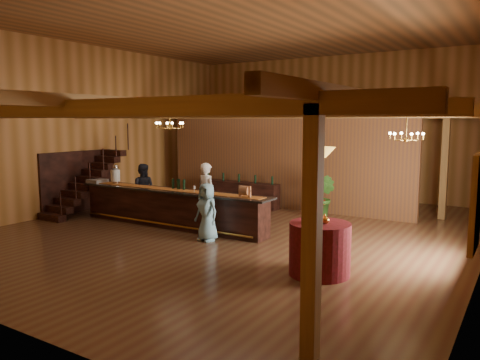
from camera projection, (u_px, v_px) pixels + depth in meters
The scene contains 29 objects.
floor at pixel (240, 230), 12.92m from camera, with size 14.00×14.00×0.00m, color #4E2D1D.
ceiling at pixel (240, 24), 12.23m from camera, with size 14.00×14.00×0.00m, color #9A6034.
wall_back at pixel (334, 127), 18.46m from camera, with size 12.00×0.10×5.50m, color #AA6D38.
wall_left at pixel (89, 128), 15.74m from camera, with size 0.10×14.00×5.50m, color #AA6D38.
beam_grid at pixel (249, 112), 12.94m from camera, with size 11.90×13.90×0.39m.
support_posts at pixel (230, 174), 12.30m from camera, with size 9.20×10.20×3.20m.
partition_wall at pixel (282, 163), 15.93m from camera, with size 9.00×0.18×3.10m, color brown.
window_right_front at pixel (477, 203), 8.25m from camera, with size 0.12×1.05×1.75m, color white.
staircase at pixel (84, 183), 15.05m from camera, with size 1.00×2.80×2.00m.
backroom_boxes at pixel (310, 186), 17.64m from camera, with size 4.10×0.60×1.10m.
tasting_bar at pixel (171, 208), 13.27m from camera, with size 6.35×0.83×1.07m.
beverage_dispenser at pixel (116, 174), 14.39m from camera, with size 0.26×0.26×0.60m.
glass_rack_tray at pixel (97, 181), 14.71m from camera, with size 0.50×0.50×0.10m, color gray.
raffle_drum at pixel (245, 191), 11.83m from camera, with size 0.34×0.24×0.30m.
bar_bottle_0 at pixel (173, 184), 13.29m from camera, with size 0.07×0.07×0.30m, color black.
bar_bottle_1 at pixel (178, 184), 13.20m from camera, with size 0.07×0.07×0.30m, color black.
bar_bottle_2 at pixel (179, 184), 13.18m from camera, with size 0.07×0.07×0.30m, color black.
bar_bottle_3 at pixel (184, 185), 13.09m from camera, with size 0.07×0.07×0.30m, color black.
backbar_shelf at pixel (239, 194), 16.47m from camera, with size 3.05×0.48×0.86m, color #401C15.
round_table at pixel (320, 249), 9.10m from camera, with size 1.19×1.19×1.03m, color maroon.
chandelier_left at pixel (170, 125), 13.16m from camera, with size 0.80×0.80×0.49m.
chandelier_right at pixel (406, 136), 11.07m from camera, with size 0.80×0.80×0.72m.
pendant_lamp at pixel (322, 152), 8.86m from camera, with size 0.52×0.52×0.90m.
bartender at pixel (207, 193), 13.54m from camera, with size 0.65×0.43×1.79m, color white.
staff_second at pixel (143, 189), 14.91m from camera, with size 0.80×0.62×1.64m, color black.
guest at pixel (207, 212), 11.67m from camera, with size 0.71×0.46×1.46m, color #7BB5CF.
floor_plant at pixel (323, 197), 14.20m from camera, with size 0.76×0.62×1.39m, color #264F18.
table_flowers at pixel (316, 210), 9.02m from camera, with size 0.44×0.38×0.49m, color #DC5133.
table_vase at pixel (325, 216), 8.97m from camera, with size 0.15×0.15×0.30m, color #BF8C36.
Camera 1 is at (6.72, -10.71, 3.00)m, focal length 35.00 mm.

